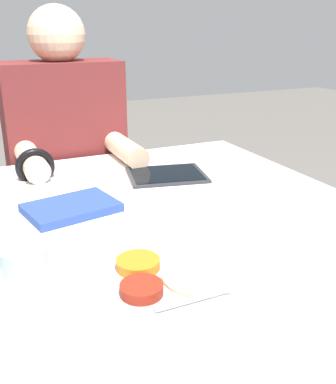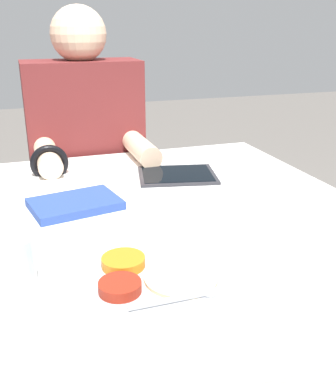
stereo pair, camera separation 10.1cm
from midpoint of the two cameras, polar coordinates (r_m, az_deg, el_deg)
name	(u,v)px [view 2 (the right image)]	position (r m, az deg, el deg)	size (l,w,h in m)	color
dining_table	(166,343)	(1.24, 2.24, -18.64)	(0.97, 1.08, 0.74)	silver
thali_tray	(150,280)	(0.77, 1.49, -11.25)	(0.26, 0.26, 0.03)	#B7BABF
red_notebook	(75,204)	(1.09, -9.14, -1.62)	(0.23, 0.18, 0.02)	silver
tablet_device	(177,175)	(1.30, 3.39, 2.14)	(0.25, 0.22, 0.01)	#28282D
person_diner	(89,192)	(1.68, -8.33, -0.02)	(0.40, 0.45, 1.22)	black
drinking_glass	(10,265)	(0.76, -15.84, -9.05)	(0.08, 0.08, 0.09)	silver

